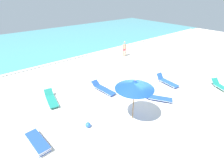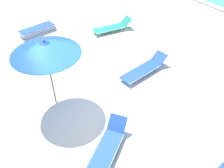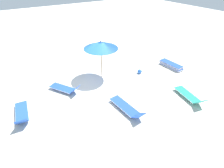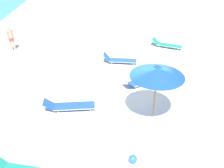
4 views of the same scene
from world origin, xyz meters
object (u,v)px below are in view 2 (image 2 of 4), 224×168
(beach_umbrella, at_px, (45,48))
(sun_lounger_near_water_right, at_px, (144,69))
(sun_lounger_under_umbrella, at_px, (108,146))
(beach_ball, at_px, (51,57))
(sun_lounger_beside_umbrella, at_px, (112,27))
(lounger_stack, at_px, (38,30))

(beach_umbrella, relative_size, sun_lounger_near_water_right, 1.11)
(beach_umbrella, bearing_deg, sun_lounger_under_umbrella, 6.28)
(sun_lounger_near_water_right, bearing_deg, beach_ball, -143.78)
(beach_umbrella, xyz_separation_m, sun_lounger_beside_umbrella, (-3.11, 4.90, -2.11))
(lounger_stack, distance_m, sun_lounger_beside_umbrella, 3.91)
(lounger_stack, height_order, sun_lounger_near_water_right, sun_lounger_near_water_right)
(lounger_stack, distance_m, beach_ball, 2.73)
(lounger_stack, distance_m, sun_lounger_under_umbrella, 8.12)
(beach_umbrella, relative_size, sun_lounger_under_umbrella, 1.29)
(beach_umbrella, bearing_deg, beach_ball, 157.09)
(beach_umbrella, height_order, lounger_stack, beach_umbrella)
(sun_lounger_beside_umbrella, relative_size, beach_ball, 6.80)
(sun_lounger_near_water_right, height_order, beach_ball, sun_lounger_near_water_right)
(sun_lounger_near_water_right, distance_m, beach_ball, 4.15)
(sun_lounger_near_water_right, bearing_deg, lounger_stack, -164.12)
(beach_umbrella, relative_size, sun_lounger_beside_umbrella, 1.23)
(beach_umbrella, xyz_separation_m, lounger_stack, (-5.21, 1.61, -2.17))
(sun_lounger_under_umbrella, bearing_deg, sun_lounger_near_water_right, 90.39)
(beach_umbrella, bearing_deg, sun_lounger_beside_umbrella, 122.35)
(sun_lounger_under_umbrella, xyz_separation_m, beach_ball, (-5.34, 0.76, -0.06))
(sun_lounger_beside_umbrella, bearing_deg, sun_lounger_under_umbrella, -26.99)
(beach_ball, bearing_deg, sun_lounger_under_umbrella, -8.11)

